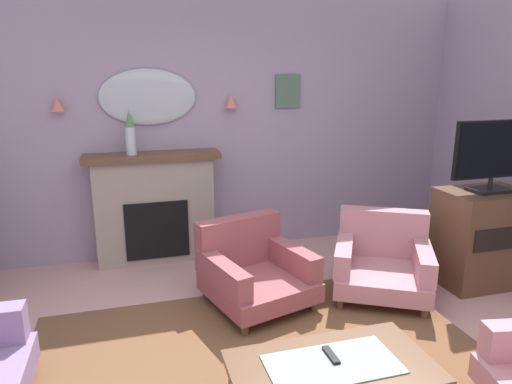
{
  "coord_description": "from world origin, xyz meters",
  "views": [
    {
      "loc": [
        -0.83,
        -2.35,
        1.97
      ],
      "look_at": [
        0.24,
        1.35,
        0.96
      ],
      "focal_mm": 32.41,
      "sensor_mm": 36.0,
      "label": 1
    }
  ],
  "objects_px": {
    "wall_mirror": "(148,97)",
    "wall_sconce_right": "(231,101)",
    "wall_sconce_left": "(57,104)",
    "tv_remote": "(331,355)",
    "framed_picture": "(288,91)",
    "mantel_vase_left": "(130,133)",
    "tv_flatscreen": "(495,154)",
    "fireplace": "(155,209)",
    "tv_cabinet": "(482,237)",
    "coffee_table": "(332,374)",
    "armchair_by_coffee_table": "(253,269)",
    "armchair_beside_couch": "(382,260)"
  },
  "relations": [
    {
      "from": "wall_sconce_left",
      "to": "tv_remote",
      "type": "xyz_separation_m",
      "value": [
        1.6,
        -2.79,
        -1.21
      ]
    },
    {
      "from": "fireplace",
      "to": "armchair_by_coffee_table",
      "type": "bearing_deg",
      "value": -57.74
    },
    {
      "from": "coffee_table",
      "to": "fireplace",
      "type": "bearing_deg",
      "value": 104.75
    },
    {
      "from": "mantel_vase_left",
      "to": "fireplace",
      "type": "bearing_deg",
      "value": 8.06
    },
    {
      "from": "fireplace",
      "to": "tv_cabinet",
      "type": "distance_m",
      "value": 3.23
    },
    {
      "from": "tv_cabinet",
      "to": "armchair_by_coffee_table",
      "type": "bearing_deg",
      "value": 174.4
    },
    {
      "from": "tv_remote",
      "to": "fireplace",
      "type": "bearing_deg",
      "value": 105.47
    },
    {
      "from": "framed_picture",
      "to": "tv_flatscreen",
      "type": "distance_m",
      "value": 2.16
    },
    {
      "from": "tv_flatscreen",
      "to": "fireplace",
      "type": "bearing_deg",
      "value": 154.41
    },
    {
      "from": "mantel_vase_left",
      "to": "framed_picture",
      "type": "height_order",
      "value": "framed_picture"
    },
    {
      "from": "framed_picture",
      "to": "fireplace",
      "type": "bearing_deg",
      "value": -174.23
    },
    {
      "from": "fireplace",
      "to": "wall_sconce_left",
      "type": "distance_m",
      "value": 1.38
    },
    {
      "from": "framed_picture",
      "to": "tv_remote",
      "type": "xyz_separation_m",
      "value": [
        -0.75,
        -2.85,
        -1.3
      ]
    },
    {
      "from": "wall_sconce_left",
      "to": "wall_sconce_right",
      "type": "bearing_deg",
      "value": 0.0
    },
    {
      "from": "framed_picture",
      "to": "tv_cabinet",
      "type": "xyz_separation_m",
      "value": [
        1.41,
        -1.53,
        -1.3
      ]
    },
    {
      "from": "fireplace",
      "to": "wall_sconce_left",
      "type": "xyz_separation_m",
      "value": [
        -0.85,
        0.09,
        1.09
      ]
    },
    {
      "from": "wall_mirror",
      "to": "wall_sconce_left",
      "type": "height_order",
      "value": "wall_mirror"
    },
    {
      "from": "fireplace",
      "to": "armchair_beside_couch",
      "type": "height_order",
      "value": "fireplace"
    },
    {
      "from": "mantel_vase_left",
      "to": "framed_picture",
      "type": "bearing_deg",
      "value": 6.04
    },
    {
      "from": "tv_cabinet",
      "to": "wall_sconce_right",
      "type": "bearing_deg",
      "value": 144.61
    },
    {
      "from": "wall_sconce_right",
      "to": "tv_cabinet",
      "type": "xyz_separation_m",
      "value": [
        2.06,
        -1.47,
        -1.21
      ]
    },
    {
      "from": "fireplace",
      "to": "wall_sconce_left",
      "type": "relative_size",
      "value": 9.71
    },
    {
      "from": "armchair_by_coffee_table",
      "to": "wall_sconce_right",
      "type": "bearing_deg",
      "value": 84.66
    },
    {
      "from": "framed_picture",
      "to": "coffee_table",
      "type": "bearing_deg",
      "value": -104.85
    },
    {
      "from": "mantel_vase_left",
      "to": "tv_remote",
      "type": "relative_size",
      "value": 2.71
    },
    {
      "from": "fireplace",
      "to": "tv_cabinet",
      "type": "xyz_separation_m",
      "value": [
        2.91,
        -1.37,
        -0.12
      ]
    },
    {
      "from": "wall_mirror",
      "to": "framed_picture",
      "type": "height_order",
      "value": "wall_mirror"
    },
    {
      "from": "wall_mirror",
      "to": "coffee_table",
      "type": "relative_size",
      "value": 0.87
    },
    {
      "from": "framed_picture",
      "to": "coffee_table",
      "type": "height_order",
      "value": "framed_picture"
    },
    {
      "from": "armchair_beside_couch",
      "to": "tv_cabinet",
      "type": "relative_size",
      "value": 1.23
    },
    {
      "from": "wall_sconce_left",
      "to": "framed_picture",
      "type": "distance_m",
      "value": 2.35
    },
    {
      "from": "coffee_table",
      "to": "framed_picture",
      "type": "bearing_deg",
      "value": 75.15
    },
    {
      "from": "framed_picture",
      "to": "armchair_beside_couch",
      "type": "xyz_separation_m",
      "value": [
        0.42,
        -1.45,
        -1.44
      ]
    },
    {
      "from": "fireplace",
      "to": "tv_cabinet",
      "type": "bearing_deg",
      "value": -25.25
    },
    {
      "from": "wall_mirror",
      "to": "tv_cabinet",
      "type": "distance_m",
      "value": 3.52
    },
    {
      "from": "fireplace",
      "to": "coffee_table",
      "type": "relative_size",
      "value": 1.24
    },
    {
      "from": "wall_sconce_right",
      "to": "tv_remote",
      "type": "distance_m",
      "value": 3.04
    },
    {
      "from": "wall_sconce_left",
      "to": "framed_picture",
      "type": "xyz_separation_m",
      "value": [
        2.35,
        0.06,
        0.09
      ]
    },
    {
      "from": "framed_picture",
      "to": "tv_remote",
      "type": "bearing_deg",
      "value": -104.79
    },
    {
      "from": "tv_cabinet",
      "to": "tv_remote",
      "type": "bearing_deg",
      "value": -148.57
    },
    {
      "from": "framed_picture",
      "to": "tv_cabinet",
      "type": "relative_size",
      "value": 0.4
    },
    {
      "from": "tv_remote",
      "to": "tv_flatscreen",
      "type": "bearing_deg",
      "value": 31.03
    },
    {
      "from": "wall_sconce_left",
      "to": "framed_picture",
      "type": "relative_size",
      "value": 0.39
    },
    {
      "from": "wall_mirror",
      "to": "wall_sconce_right",
      "type": "distance_m",
      "value": 0.85
    },
    {
      "from": "wall_sconce_left",
      "to": "tv_remote",
      "type": "distance_m",
      "value": 3.44
    },
    {
      "from": "framed_picture",
      "to": "tv_flatscreen",
      "type": "xyz_separation_m",
      "value": [
        1.41,
        -1.55,
        -0.5
      ]
    },
    {
      "from": "wall_mirror",
      "to": "mantel_vase_left",
      "type": "bearing_deg",
      "value": -139.64
    },
    {
      "from": "mantel_vase_left",
      "to": "wall_sconce_left",
      "type": "distance_m",
      "value": 0.72
    },
    {
      "from": "wall_mirror",
      "to": "tv_cabinet",
      "type": "relative_size",
      "value": 1.07
    },
    {
      "from": "wall_mirror",
      "to": "tv_cabinet",
      "type": "height_order",
      "value": "wall_mirror"
    }
  ]
}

